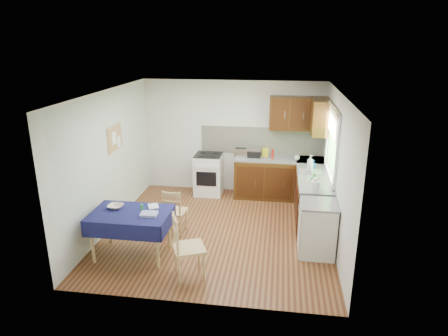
# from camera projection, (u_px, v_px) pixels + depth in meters

# --- Properties ---
(floor) EXTENTS (4.20, 4.20, 0.00)m
(floor) POSITION_uv_depth(u_px,v_px,m) (218.00, 231.00, 7.29)
(floor) COLOR #492413
(floor) RESTS_ON ground
(ceiling) EXTENTS (4.00, 4.20, 0.02)m
(ceiling) POSITION_uv_depth(u_px,v_px,m) (218.00, 93.00, 6.51)
(ceiling) COLOR silver
(ceiling) RESTS_ON wall_back
(wall_back) EXTENTS (4.00, 0.02, 2.50)m
(wall_back) POSITION_uv_depth(u_px,v_px,m) (233.00, 137.00, 8.87)
(wall_back) COLOR silver
(wall_back) RESTS_ON ground
(wall_front) EXTENTS (4.00, 0.02, 2.50)m
(wall_front) POSITION_uv_depth(u_px,v_px,m) (191.00, 217.00, 4.92)
(wall_front) COLOR silver
(wall_front) RESTS_ON ground
(wall_left) EXTENTS (0.02, 4.20, 2.50)m
(wall_left) POSITION_uv_depth(u_px,v_px,m) (108.00, 161.00, 7.17)
(wall_left) COLOR silver
(wall_left) RESTS_ON ground
(wall_right) EXTENTS (0.02, 4.20, 2.50)m
(wall_right) POSITION_uv_depth(u_px,v_px,m) (337.00, 171.00, 6.62)
(wall_right) COLOR silver
(wall_right) RESTS_ON ground
(base_cabinets) EXTENTS (1.90, 2.30, 0.86)m
(base_cabinets) POSITION_uv_depth(u_px,v_px,m) (293.00, 188.00, 8.15)
(base_cabinets) COLOR #381F09
(base_cabinets) RESTS_ON ground
(worktop_back) EXTENTS (1.90, 0.60, 0.04)m
(worktop_back) POSITION_uv_depth(u_px,v_px,m) (279.00, 159.00, 8.56)
(worktop_back) COLOR #5F5E62
(worktop_back) RESTS_ON base_cabinets
(worktop_right) EXTENTS (0.60, 1.70, 0.04)m
(worktop_right) POSITION_uv_depth(u_px,v_px,m) (314.00, 178.00, 7.39)
(worktop_right) COLOR #5F5E62
(worktop_right) RESTS_ON base_cabinets
(worktop_corner) EXTENTS (0.60, 0.60, 0.04)m
(worktop_corner) POSITION_uv_depth(u_px,v_px,m) (310.00, 160.00, 8.47)
(worktop_corner) COLOR #5F5E62
(worktop_corner) RESTS_ON base_cabinets
(splashback) EXTENTS (2.70, 0.02, 0.60)m
(splashback) POSITION_uv_depth(u_px,v_px,m) (262.00, 141.00, 8.78)
(splashback) COLOR beige
(splashback) RESTS_ON wall_back
(upper_cabinets) EXTENTS (1.20, 0.85, 0.70)m
(upper_cabinets) POSITION_uv_depth(u_px,v_px,m) (305.00, 115.00, 8.19)
(upper_cabinets) COLOR #381F09
(upper_cabinets) RESTS_ON wall_back
(stove) EXTENTS (0.60, 0.61, 0.92)m
(stove) POSITION_uv_depth(u_px,v_px,m) (209.00, 174.00, 8.90)
(stove) COLOR silver
(stove) RESTS_ON ground
(window) EXTENTS (0.04, 1.48, 1.26)m
(window) POSITION_uv_depth(u_px,v_px,m) (332.00, 138.00, 7.16)
(window) COLOR #2A5523
(window) RESTS_ON wall_right
(fridge) EXTENTS (0.58, 0.60, 0.89)m
(fridge) POSITION_uv_depth(u_px,v_px,m) (317.00, 229.00, 6.40)
(fridge) COLOR silver
(fridge) RESTS_ON ground
(corkboard) EXTENTS (0.04, 0.62, 0.47)m
(corkboard) POSITION_uv_depth(u_px,v_px,m) (115.00, 138.00, 7.34)
(corkboard) COLOR tan
(corkboard) RESTS_ON wall_left
(dining_table) EXTENTS (1.24, 0.84, 0.75)m
(dining_table) POSITION_uv_depth(u_px,v_px,m) (131.00, 218.00, 6.29)
(dining_table) COLOR #0F133D
(dining_table) RESTS_ON ground
(chair_far) EXTENTS (0.40, 0.40, 0.84)m
(chair_far) POSITION_uv_depth(u_px,v_px,m) (174.00, 210.00, 7.08)
(chair_far) COLOR tan
(chair_far) RESTS_ON ground
(chair_near) EXTENTS (0.57, 0.57, 0.99)m
(chair_near) POSITION_uv_depth(u_px,v_px,m) (186.00, 245.00, 5.73)
(chair_near) COLOR tan
(chair_near) RESTS_ON ground
(toaster) EXTENTS (0.28, 0.17, 0.22)m
(toaster) POSITION_uv_depth(u_px,v_px,m) (241.00, 153.00, 8.60)
(toaster) COLOR #BABABF
(toaster) RESTS_ON worktop_back
(sandwich_press) EXTENTS (0.30, 0.26, 0.17)m
(sandwich_press) POSITION_uv_depth(u_px,v_px,m) (254.00, 153.00, 8.62)
(sandwich_press) COLOR black
(sandwich_press) RESTS_ON worktop_back
(sauce_bottle) EXTENTS (0.05, 0.05, 0.21)m
(sauce_bottle) POSITION_uv_depth(u_px,v_px,m) (273.00, 154.00, 8.46)
(sauce_bottle) COLOR red
(sauce_bottle) RESTS_ON worktop_back
(yellow_packet) EXTENTS (0.15, 0.13, 0.18)m
(yellow_packet) POSITION_uv_depth(u_px,v_px,m) (265.00, 152.00, 8.65)
(yellow_packet) COLOR gold
(yellow_packet) RESTS_ON worktop_back
(dish_rack) EXTENTS (0.44, 0.33, 0.21)m
(dish_rack) POSITION_uv_depth(u_px,v_px,m) (310.00, 171.00, 7.66)
(dish_rack) COLOR gray
(dish_rack) RESTS_ON worktop_right
(kettle) EXTENTS (0.15, 0.15, 0.25)m
(kettle) POSITION_uv_depth(u_px,v_px,m) (315.00, 185.00, 6.66)
(kettle) COLOR silver
(kettle) RESTS_ON worktop_right
(cup) EXTENTS (0.13, 0.13, 0.09)m
(cup) POSITION_uv_depth(u_px,v_px,m) (297.00, 158.00, 8.41)
(cup) COLOR white
(cup) RESTS_ON worktop_back
(soap_bottle_a) EXTENTS (0.17, 0.17, 0.32)m
(soap_bottle_a) POSITION_uv_depth(u_px,v_px,m) (310.00, 163.00, 7.67)
(soap_bottle_a) COLOR silver
(soap_bottle_a) RESTS_ON worktop_right
(soap_bottle_b) EXTENTS (0.11, 0.11, 0.18)m
(soap_bottle_b) POSITION_uv_depth(u_px,v_px,m) (313.00, 165.00, 7.82)
(soap_bottle_b) COLOR #1C4AA5
(soap_bottle_b) RESTS_ON worktop_right
(soap_bottle_c) EXTENTS (0.19, 0.19, 0.18)m
(soap_bottle_c) POSITION_uv_depth(u_px,v_px,m) (314.00, 178.00, 7.06)
(soap_bottle_c) COLOR #228036
(soap_bottle_c) RESTS_ON worktop_right
(plate_bowl) EXTENTS (0.25, 0.25, 0.06)m
(plate_bowl) POSITION_uv_depth(u_px,v_px,m) (116.00, 207.00, 6.40)
(plate_bowl) COLOR beige
(plate_bowl) RESTS_ON dining_table
(book) EXTENTS (0.23, 0.26, 0.02)m
(book) POSITION_uv_depth(u_px,v_px,m) (148.00, 207.00, 6.44)
(book) COLOR white
(book) RESTS_ON dining_table
(spice_jar) EXTENTS (0.04, 0.04, 0.09)m
(spice_jar) POSITION_uv_depth(u_px,v_px,m) (142.00, 207.00, 6.36)
(spice_jar) COLOR green
(spice_jar) RESTS_ON dining_table
(tea_towel) EXTENTS (0.27, 0.22, 0.05)m
(tea_towel) POSITION_uv_depth(u_px,v_px,m) (149.00, 214.00, 6.14)
(tea_towel) COLOR #283993
(tea_towel) RESTS_ON dining_table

